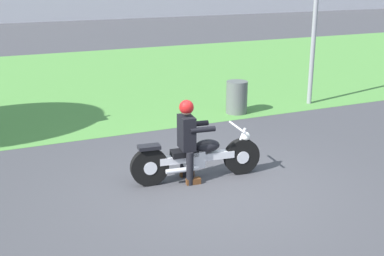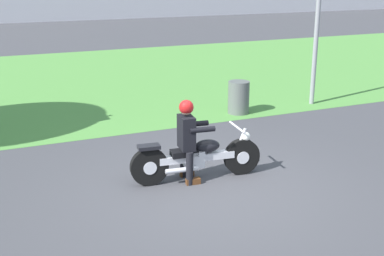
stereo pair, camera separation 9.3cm
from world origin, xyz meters
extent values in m
plane|color=#424247|center=(0.00, 0.00, 0.00)|extent=(120.00, 120.00, 0.00)
cube|color=#549342|center=(0.00, 9.38, 0.00)|extent=(60.00, 12.00, 0.01)
cylinder|color=black|center=(0.80, 0.46, 0.32)|extent=(0.64, 0.19, 0.63)
cylinder|color=silver|center=(0.80, 0.46, 0.32)|extent=(0.24, 0.16, 0.22)
cylinder|color=black|center=(-0.82, 0.64, 0.32)|extent=(0.64, 0.19, 0.63)
cylinder|color=silver|center=(-0.82, 0.64, 0.32)|extent=(0.24, 0.16, 0.22)
cube|color=silver|center=(-0.01, 0.55, 0.40)|extent=(1.31, 0.29, 0.12)
cube|color=silver|center=(-0.06, 0.55, 0.38)|extent=(0.35, 0.27, 0.28)
ellipsoid|color=black|center=(0.17, 0.53, 0.58)|extent=(0.46, 0.29, 0.22)
cube|color=black|center=(-0.23, 0.57, 0.50)|extent=(0.46, 0.29, 0.10)
cube|color=black|center=(-0.82, 0.64, 0.66)|extent=(0.38, 0.24, 0.06)
cylinder|color=silver|center=(0.75, 0.46, 0.57)|extent=(0.26, 0.08, 0.53)
cylinder|color=silver|center=(0.70, 0.47, 0.86)|extent=(0.11, 0.66, 0.04)
sphere|color=white|center=(0.85, 0.45, 0.68)|extent=(0.16, 0.16, 0.16)
cylinder|color=silver|center=(-0.33, 0.44, 0.26)|extent=(0.56, 0.14, 0.08)
cylinder|color=black|center=(-0.17, 0.75, 0.28)|extent=(0.12, 0.12, 0.57)
cube|color=#593319|center=(-0.11, 0.74, 0.05)|extent=(0.25, 0.13, 0.10)
cylinder|color=black|center=(-0.21, 0.39, 0.28)|extent=(0.12, 0.12, 0.57)
cube|color=#593319|center=(-0.15, 0.38, 0.05)|extent=(0.25, 0.13, 0.10)
cube|color=black|center=(-0.19, 0.57, 0.85)|extent=(0.26, 0.40, 0.56)
cylinder|color=black|center=(0.05, 0.71, 0.93)|extent=(0.43, 0.14, 0.09)
cylinder|color=black|center=(0.01, 0.37, 0.93)|extent=(0.43, 0.14, 0.09)
sphere|color=#D8A884|center=(-0.19, 0.57, 1.25)|extent=(0.20, 0.20, 0.20)
sphere|color=#B21919|center=(-0.19, 0.57, 1.28)|extent=(0.24, 0.24, 0.24)
cylinder|color=#595E5B|center=(2.62, 3.92, 0.40)|extent=(0.52, 0.52, 0.80)
camera|label=1|loc=(-3.33, -6.63, 3.38)|focal=47.23mm
camera|label=2|loc=(-3.25, -6.67, 3.38)|focal=47.23mm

